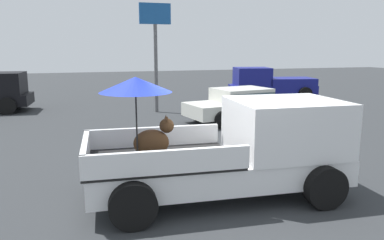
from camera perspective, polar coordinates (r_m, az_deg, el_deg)
ground_plane at (r=7.64m, az=3.97°, el=-11.53°), size 80.00×80.00×0.00m
pickup_truck_main at (r=7.45m, az=7.04°, el=-4.19°), size 5.16×2.52×2.41m
pickup_truck_red at (r=22.00m, az=11.62°, el=5.44°), size 5.07×2.92×1.80m
parked_sedan_near at (r=15.09m, az=7.32°, el=2.60°), size 4.55×2.56×1.33m
motel_sign at (r=17.08m, az=-5.61°, el=12.61°), size 1.40×0.16×4.83m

